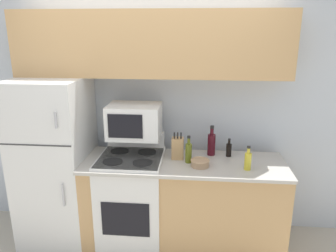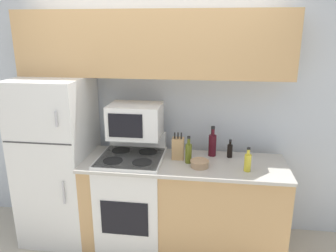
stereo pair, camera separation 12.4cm
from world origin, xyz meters
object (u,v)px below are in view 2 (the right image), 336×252
at_px(bottle_wine_red, 212,144).
at_px(bottle_soy_sauce, 230,150).
at_px(microwave, 135,121).
at_px(bottle_cooking_spray, 248,162).
at_px(bowl, 200,163).
at_px(knife_block, 178,148).
at_px(refrigerator, 58,159).
at_px(bottle_olive_oil, 188,152).
at_px(stove, 133,198).

relative_size(bottle_wine_red, bottle_soy_sauce, 1.67).
distance_m(microwave, bottle_cooking_spray, 1.12).
height_order(bowl, bottle_cooking_spray, bottle_cooking_spray).
bearing_deg(bottle_soy_sauce, knife_block, -168.40).
bearing_deg(microwave, bottle_wine_red, 5.92).
height_order(refrigerator, knife_block, refrigerator).
bearing_deg(bottle_wine_red, bottle_olive_oil, -135.54).
height_order(refrigerator, bottle_soy_sauce, refrigerator).
bearing_deg(bottle_cooking_spray, bottle_olive_oil, 167.78).
distance_m(stove, bottle_soy_sauce, 1.08).
xyz_separation_m(refrigerator, bottle_cooking_spray, (1.86, -0.19, 0.16)).
bearing_deg(knife_block, bottle_olive_oil, -40.17).
bearing_deg(bottle_cooking_spray, stove, 172.82).
height_order(microwave, bottle_cooking_spray, microwave).
xyz_separation_m(knife_block, bowl, (0.22, -0.17, -0.07)).
bearing_deg(bottle_cooking_spray, bottle_soy_sauce, 114.47).
height_order(refrigerator, stove, refrigerator).
height_order(microwave, bowl, microwave).
relative_size(microwave, knife_block, 1.88).
xyz_separation_m(stove, bottle_olive_oil, (0.55, -0.02, 0.53)).
height_order(stove, bottle_cooking_spray, bottle_cooking_spray).
relative_size(microwave, bottle_cooking_spray, 2.27).
bearing_deg(knife_block, bottle_wine_red, 20.73).
distance_m(stove, knife_block, 0.70).
relative_size(bottle_soy_sauce, bottle_olive_oil, 0.69).
distance_m(knife_block, bottle_soy_sauce, 0.51).
height_order(knife_block, bottle_olive_oil, knife_block).
height_order(stove, bottle_soy_sauce, stove).
xyz_separation_m(stove, bowl, (0.66, -0.11, 0.46)).
distance_m(bowl, bottle_wine_red, 0.33).
bearing_deg(microwave, refrigerator, -175.91).
bearing_deg(knife_block, bowl, -39.02).
bearing_deg(refrigerator, microwave, 4.09).
relative_size(knife_block, bottle_wine_red, 0.88).
bearing_deg(bottle_soy_sauce, stove, -169.73).
bearing_deg(stove, refrigerator, 175.80).
xyz_separation_m(knife_block, bottle_cooking_spray, (0.63, -0.20, -0.02)).
xyz_separation_m(refrigerator, microwave, (0.80, 0.06, 0.43)).
bearing_deg(bottle_soy_sauce, microwave, -176.51).
bearing_deg(stove, bowl, -9.10).
height_order(knife_block, bottle_wine_red, bottle_wine_red).
relative_size(microwave, bowl, 2.88).
bearing_deg(bottle_wine_red, refrigerator, -175.03).
height_order(refrigerator, bowl, refrigerator).
relative_size(stove, bottle_soy_sauce, 6.09).
relative_size(stove, knife_block, 4.13).
relative_size(knife_block, bottle_olive_oil, 1.02).
relative_size(stove, bottle_olive_oil, 4.22).
height_order(microwave, bottle_wine_red, microwave).
bearing_deg(stove, bottle_wine_red, 13.98).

